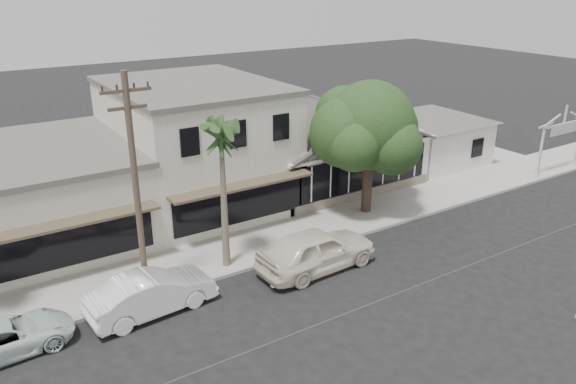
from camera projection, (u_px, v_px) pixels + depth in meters
ground at (405, 291)px, 22.89m from camera, size 140.00×140.00×0.00m
sidewalk_north at (157, 273)px, 24.09m from camera, size 90.00×3.50×0.15m
corner_shop at (324, 140)px, 34.23m from camera, size 10.40×8.60×5.10m
side_cottage at (429, 141)px, 38.03m from camera, size 6.00×6.00×3.00m
arch_sign at (564, 126)px, 35.21m from camera, size 4.12×0.12×3.95m
row_building_near at (195, 146)px, 30.76m from camera, size 8.00×10.00×6.50m
row_building_midnear at (22, 199)px, 26.61m from camera, size 10.00×10.00×4.20m
utility_pole at (136, 186)px, 20.66m from camera, size 1.80×0.24×9.00m
car_0 at (317, 250)px, 24.25m from camera, size 5.57×2.41×1.87m
car_1 at (152, 293)px, 21.20m from camera, size 5.00×2.09×1.61m
car_2 at (7, 337)px, 18.96m from camera, size 4.47×2.27×1.21m
shade_tree at (367, 127)px, 28.76m from camera, size 6.47×5.85×7.18m
palm_east at (221, 136)px, 22.53m from camera, size 2.45×2.45×7.04m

